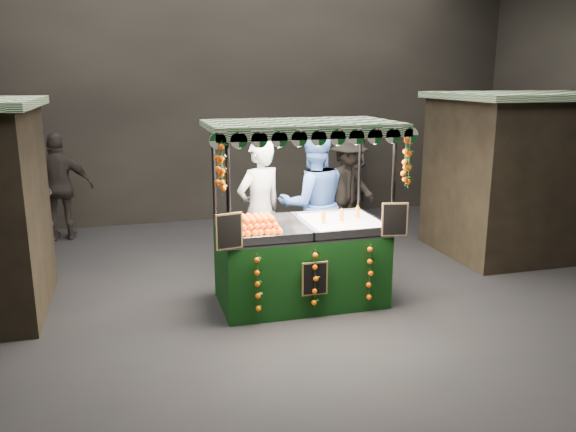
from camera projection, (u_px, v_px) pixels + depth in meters
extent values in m
plane|color=black|center=(297.00, 311.00, 7.26)|extent=(12.00, 12.00, 0.00)
cube|color=black|center=(225.00, 94.00, 11.35)|extent=(12.00, 0.10, 5.00)
cube|color=black|center=(529.00, 176.00, 9.51)|extent=(2.80, 2.00, 2.50)
cube|color=#104A18|center=(537.00, 96.00, 9.20)|extent=(3.00, 2.20, 0.10)
cube|color=black|center=(300.00, 267.00, 7.46)|extent=(2.06, 1.12, 0.94)
cube|color=#B1B4B8|center=(301.00, 230.00, 7.35)|extent=(2.06, 1.12, 0.04)
cylinder|color=black|center=(229.00, 234.00, 6.55)|extent=(0.05, 0.05, 2.25)
cylinder|color=black|center=(392.00, 222.00, 7.07)|extent=(0.05, 0.05, 2.25)
cylinder|color=black|center=(215.00, 213.00, 7.55)|extent=(0.05, 0.05, 2.25)
cylinder|color=black|center=(358.00, 204.00, 8.07)|extent=(0.05, 0.05, 2.25)
cube|color=#104A18|center=(301.00, 124.00, 7.03)|extent=(2.29, 1.36, 0.07)
cube|color=white|center=(342.00, 223.00, 7.48)|extent=(0.92, 1.01, 0.07)
cube|color=black|center=(229.00, 231.00, 6.48)|extent=(0.32, 0.09, 0.41)
cube|color=black|center=(395.00, 219.00, 7.01)|extent=(0.32, 0.09, 0.41)
cube|color=black|center=(315.00, 279.00, 6.89)|extent=(0.32, 0.02, 0.41)
imported|color=gray|center=(260.00, 211.00, 8.16)|extent=(0.87, 0.75, 2.02)
imported|color=#2A4787|center=(313.00, 205.00, 8.33)|extent=(1.05, 0.83, 2.11)
imported|color=#2C2624|center=(35.00, 209.00, 9.29)|extent=(0.60, 0.42, 1.58)
imported|color=#2C2724|center=(502.00, 194.00, 9.80)|extent=(1.09, 1.01, 1.81)
imported|color=#2B2522|center=(60.00, 187.00, 10.20)|extent=(1.13, 0.50, 1.91)
imported|color=#2D2824|center=(348.00, 188.00, 10.32)|extent=(1.36, 1.08, 1.84)
imported|color=black|center=(499.00, 184.00, 10.46)|extent=(1.29, 1.83, 1.90)
imported|color=#2A2522|center=(355.00, 175.00, 12.04)|extent=(0.54, 0.70, 1.70)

